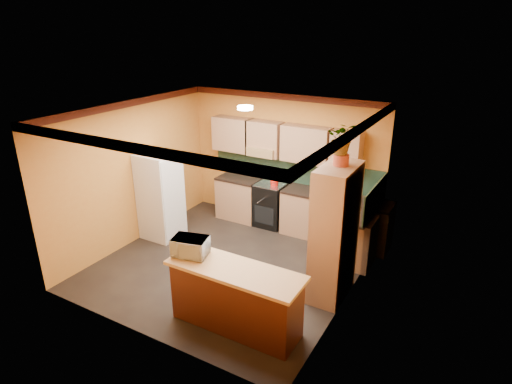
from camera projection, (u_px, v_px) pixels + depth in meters
room_shell at (237, 146)px, 6.97m from camera, size 4.24×4.24×2.72m
base_cabinets_back at (298, 211)px, 8.59m from camera, size 3.65×0.60×0.88m
countertop_back at (299, 190)px, 8.42m from camera, size 3.65×0.62×0.04m
stove at (271, 204)px, 8.87m from camera, size 0.58×0.58×0.91m
kettle at (274, 181)px, 8.58m from camera, size 0.20×0.20×0.18m
sink at (337, 195)px, 8.05m from camera, size 0.48×0.40×0.03m
base_cabinets_right at (350, 240)px, 7.44m from camera, size 0.60×0.80×0.88m
countertop_right at (352, 216)px, 7.27m from camera, size 0.62×0.80×0.04m
fridge at (161, 196)px, 8.26m from camera, size 0.68×0.66×1.70m
pantry at (334, 234)px, 6.34m from camera, size 0.48×0.90×2.10m
fern_pot at (341, 160)px, 5.96m from camera, size 0.22×0.22×0.16m
fern at (343, 138)px, 5.85m from camera, size 0.49×0.45×0.45m
breakfast_bar at (236, 300)px, 5.83m from camera, size 1.80×0.55×0.88m
bar_top at (235, 270)px, 5.66m from camera, size 1.90×0.65×0.05m
microwave at (190, 246)px, 5.94m from camera, size 0.55×0.44×0.27m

